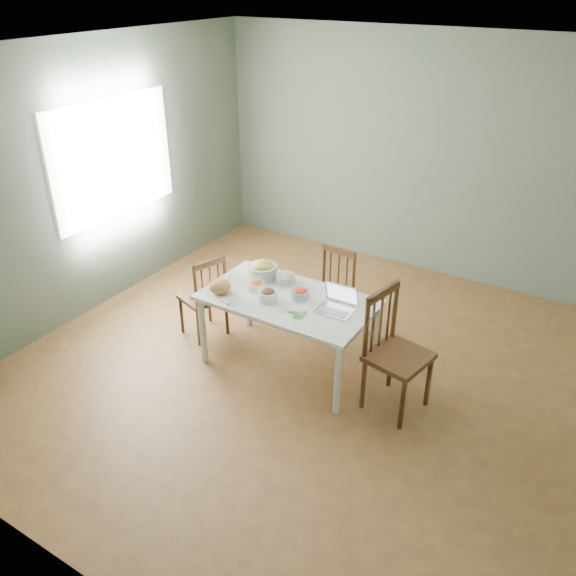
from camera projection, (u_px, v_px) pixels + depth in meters
The scene contains 21 objects.
floor at pixel (307, 369), 5.33m from camera, with size 5.00×5.00×0.00m, color brown.
ceiling at pixel (313, 52), 4.03m from camera, with size 5.00×5.00×0.00m, color white.
wall_back at pixel (420, 157), 6.55m from camera, with size 5.00×0.00×2.70m, color #606E5B.
wall_front at pixel (53, 408), 2.81m from camera, with size 5.00×0.00×2.70m, color #606E5B.
wall_left at pixel (93, 180), 5.83m from camera, with size 0.00×5.00×2.70m, color #606E5B.
window_left at pixel (114, 159), 5.97m from camera, with size 0.04×1.60×1.20m, color white.
dining_table at pixel (288, 332), 5.22m from camera, with size 1.49×0.84×0.70m, color white, non-canonical shape.
chair_far at pixel (329, 295), 5.64m from camera, with size 0.39×0.37×0.87m, color #442511, non-canonical shape.
chair_left at pixel (202, 295), 5.65m from camera, with size 0.38×0.36×0.86m, color #442511, non-canonical shape.
chair_right at pixel (399, 354), 4.63m from camera, with size 0.46×0.44×1.04m, color #442511, non-canonical shape.
bread_boule at pixel (220, 286), 5.12m from camera, with size 0.19×0.19×0.12m, color #A0763E.
butter_stick at pixel (225, 301), 4.98m from camera, with size 0.10×0.03×0.03m, color beige.
bowl_squash at pixel (262, 269), 5.36m from camera, with size 0.27×0.27×0.16m, color #C1CD39, non-canonical shape.
bowl_carrot at pixel (256, 285), 5.17m from camera, with size 0.16×0.16×0.09m, color #D95E30, non-canonical shape.
bowl_onion at pixel (285, 277), 5.29m from camera, with size 0.18×0.18×0.10m, color silver, non-canonical shape.
bowl_mushroom at pixel (268, 295), 5.00m from camera, with size 0.16×0.16×0.11m, color black, non-canonical shape.
bowl_redpep at pixel (300, 294), 5.03m from camera, with size 0.16×0.16×0.09m, color #BD2301, non-canonical shape.
bowl_broccoli at pixel (332, 290), 5.08m from camera, with size 0.15×0.15×0.10m, color #194D0B, non-canonical shape.
flatbread at pixel (333, 290), 5.16m from camera, with size 0.20×0.20×0.02m, color tan.
basil_bunch at pixel (296, 313), 4.82m from camera, with size 0.19×0.19×0.02m, color #2C5B22, non-canonical shape.
laptop at pixel (335, 301), 4.81m from camera, with size 0.30×0.27×0.20m, color silver, non-canonical shape.
Camera 1 is at (2.11, -3.77, 3.21)m, focal length 36.43 mm.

